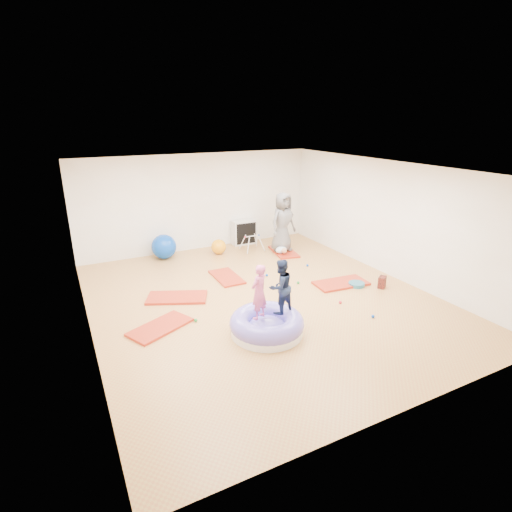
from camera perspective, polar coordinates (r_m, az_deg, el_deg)
name	(u,v)px	position (r m, az deg, el deg)	size (l,w,h in m)	color
room	(263,238)	(8.30, 0.94, 2.65)	(7.01, 8.01, 2.81)	#B5743E
gym_mat_front_left	(160,327)	(7.85, -13.51, -9.84)	(1.19, 0.59, 0.05)	#A8291D
gym_mat_mid_left	(177,297)	(8.96, -11.22, -5.83)	(1.28, 0.64, 0.05)	#A8291D
gym_mat_center_back	(227,277)	(9.90, -4.22, -3.02)	(1.13, 0.56, 0.05)	#A8291D
gym_mat_right	(341,283)	(9.73, 12.04, -3.83)	(1.27, 0.63, 0.05)	#A8291D
gym_mat_rear_right	(284,252)	(11.74, 3.98, 0.64)	(1.18, 0.59, 0.05)	#A8291D
inflatable_cushion	(267,325)	(7.42, 1.54, -9.83)	(1.37, 1.37, 0.43)	white
child_pink	(259,289)	(7.04, 0.42, -4.79)	(0.37, 0.24, 1.02)	#D5578F
child_navy	(281,284)	(7.24, 3.53, -4.04)	(0.50, 0.39, 1.04)	#162341
adult_caregiver	(283,222)	(11.51, 3.84, 4.85)	(0.84, 0.55, 1.72)	#5B5B5D
infant	(282,250)	(11.45, 3.71, 0.84)	(0.35, 0.35, 0.21)	silver
ball_pit_balls	(295,290)	(9.20, 5.66, -4.79)	(3.70, 3.05, 0.07)	#073EB5
exercise_ball_blue	(164,247)	(11.41, -13.01, 1.30)	(0.69, 0.69, 0.69)	#073EB5
exercise_ball_orange	(219,247)	(11.58, -5.36, 1.33)	(0.43, 0.43, 0.43)	orange
infant_play_gym	(252,241)	(11.78, -0.57, 2.21)	(0.61, 0.58, 0.46)	silver
cube_shelf	(244,232)	(12.42, -1.74, 3.43)	(0.75, 0.37, 0.75)	silver
balance_disc	(356,284)	(9.71, 14.16, -3.94)	(0.38, 0.38, 0.08)	#206277
backpack	(382,282)	(9.75, 17.56, -3.57)	(0.23, 0.14, 0.27)	maroon
yellow_toy	(292,341)	(7.28, 5.16, -11.94)	(0.20, 0.20, 0.03)	yellow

